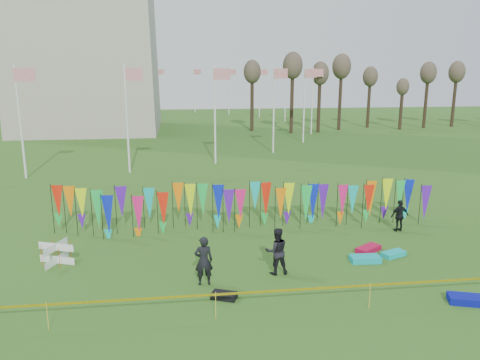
{
  "coord_description": "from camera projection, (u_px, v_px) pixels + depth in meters",
  "views": [
    {
      "loc": [
        -2.91,
        -14.59,
        7.59
      ],
      "look_at": [
        -0.24,
        6.0,
        2.71
      ],
      "focal_mm": 35.0,
      "sensor_mm": 36.0,
      "label": 1
    }
  ],
  "objects": [
    {
      "name": "ground",
      "position": [
        269.0,
        295.0,
        16.19
      ],
      "size": [
        160.0,
        160.0,
        0.0
      ],
      "primitive_type": "plane",
      "color": "#305718",
      "rests_on": "ground"
    },
    {
      "name": "flagpole_ring",
      "position": [
        91.0,
        99.0,
        59.86
      ],
      "size": [
        57.4,
        56.16,
        8.0
      ],
      "color": "silver",
      "rests_on": "ground"
    },
    {
      "name": "banner_row",
      "position": [
        247.0,
        202.0,
        22.8
      ],
      "size": [
        18.64,
        0.64,
        2.2
      ],
      "color": "black",
      "rests_on": "ground"
    },
    {
      "name": "caution_tape_near",
      "position": [
        270.0,
        292.0,
        14.7
      ],
      "size": [
        26.0,
        0.02,
        0.9
      ],
      "color": "yellow",
      "rests_on": "ground"
    },
    {
      "name": "tree_line",
      "position": [
        446.0,
        81.0,
        61.26
      ],
      "size": [
        53.92,
        1.92,
        7.84
      ],
      "color": "#332719",
      "rests_on": "ground"
    },
    {
      "name": "box_kite",
      "position": [
        56.0,
        253.0,
        18.72
      ],
      "size": [
        0.8,
        0.8,
        0.89
      ],
      "rotation": [
        0.0,
        0.0,
        -0.37
      ],
      "color": "red",
      "rests_on": "ground"
    },
    {
      "name": "person_left",
      "position": [
        204.0,
        261.0,
        16.8
      ],
      "size": [
        0.7,
        0.53,
        1.83
      ],
      "primitive_type": "imported",
      "rotation": [
        0.0,
        0.0,
        3.2
      ],
      "color": "black",
      "rests_on": "ground"
    },
    {
      "name": "person_mid",
      "position": [
        277.0,
        251.0,
        17.71
      ],
      "size": [
        0.92,
        0.6,
        1.83
      ],
      "primitive_type": "imported",
      "rotation": [
        0.0,
        0.0,
        3.2
      ],
      "color": "black",
      "rests_on": "ground"
    },
    {
      "name": "person_right",
      "position": [
        400.0,
        216.0,
        22.46
      ],
      "size": [
        0.96,
        0.62,
        1.55
      ],
      "primitive_type": "imported",
      "rotation": [
        0.0,
        0.0,
        3.26
      ],
      "color": "black",
      "rests_on": "ground"
    },
    {
      "name": "kite_bag_turquoise",
      "position": [
        365.0,
        259.0,
        18.99
      ],
      "size": [
        1.24,
        0.67,
        0.24
      ],
      "primitive_type": "cube",
      "rotation": [
        0.0,
        0.0,
        -0.06
      ],
      "color": "#0CB1BC",
      "rests_on": "ground"
    },
    {
      "name": "kite_bag_blue",
      "position": [
        467.0,
        299.0,
        15.62
      ],
      "size": [
        1.3,
        0.94,
        0.24
      ],
      "primitive_type": "cube",
      "rotation": [
        0.0,
        0.0,
        -0.32
      ],
      "color": "#0911A0",
      "rests_on": "ground"
    },
    {
      "name": "kite_bag_red",
      "position": [
        368.0,
        249.0,
        20.08
      ],
      "size": [
        1.29,
        1.11,
        0.22
      ],
      "primitive_type": "cube",
      "rotation": [
        0.0,
        0.0,
        0.59
      ],
      "color": "#B70C38",
      "rests_on": "ground"
    },
    {
      "name": "kite_bag_black",
      "position": [
        224.0,
        296.0,
        15.94
      ],
      "size": [
        0.97,
        0.78,
        0.2
      ],
      "primitive_type": "cube",
      "rotation": [
        0.0,
        0.0,
        -0.39
      ],
      "color": "black",
      "rests_on": "ground"
    },
    {
      "name": "kite_bag_teal",
      "position": [
        393.0,
        254.0,
        19.56
      ],
      "size": [
        1.16,
        0.86,
        0.2
      ],
      "primitive_type": "cube",
      "rotation": [
        0.0,
        0.0,
        0.39
      ],
      "color": "#0DB9B9",
      "rests_on": "ground"
    }
  ]
}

